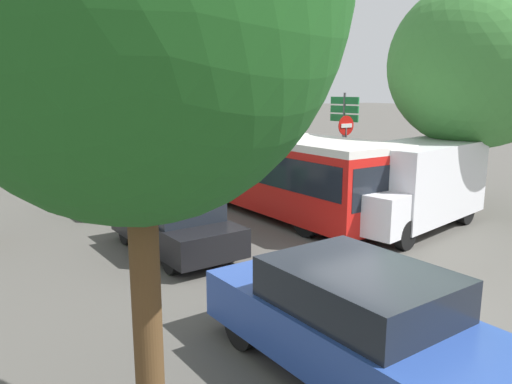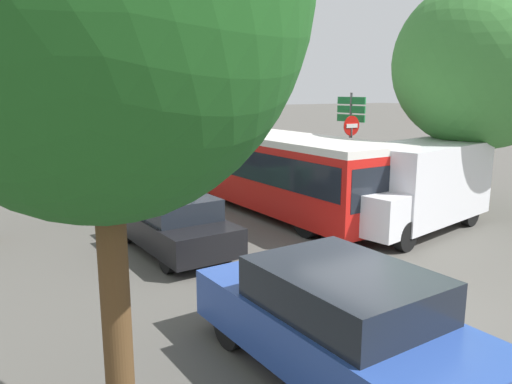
% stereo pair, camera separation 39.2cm
% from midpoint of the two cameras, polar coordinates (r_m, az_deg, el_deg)
% --- Properties ---
extents(ground_plane, '(200.00, 200.00, 0.00)m').
position_cam_midpoint_polar(ground_plane, '(9.15, 16.44, -12.84)').
color(ground_plane, '#4F4C47').
extents(articulated_bus, '(2.88, 16.01, 2.37)m').
position_cam_midpoint_polar(articulated_bus, '(18.36, -3.30, 4.25)').
color(articulated_bus, red).
rests_on(articulated_bus, ground).
extents(city_bus_rear, '(3.22, 11.68, 2.49)m').
position_cam_midpoint_polar(city_bus_rear, '(44.47, -25.67, 7.56)').
color(city_bus_rear, silver).
rests_on(city_bus_rear, ground).
extents(queued_car_blue, '(2.05, 4.45, 1.52)m').
position_cam_midpoint_polar(queued_car_blue, '(6.78, 11.10, -14.36)').
color(queued_car_blue, '#284799').
rests_on(queued_car_blue, ground).
extents(queued_car_black, '(1.81, 3.94, 1.34)m').
position_cam_midpoint_polar(queued_car_black, '(11.70, -8.45, -3.54)').
color(queued_car_black, black).
rests_on(queued_car_black, ground).
extents(queued_car_green, '(1.96, 4.27, 1.46)m').
position_cam_midpoint_polar(queued_car_green, '(16.85, -15.80, 1.00)').
color(queued_car_green, '#236638').
rests_on(queued_car_green, ground).
extents(queued_car_tan, '(1.84, 4.00, 1.36)m').
position_cam_midpoint_polar(queued_car_tan, '(22.04, -19.66, 3.06)').
color(queued_car_tan, tan).
rests_on(queued_car_tan, ground).
extents(queued_car_silver, '(1.88, 4.08, 1.39)m').
position_cam_midpoint_polar(queued_car_silver, '(27.75, -22.39, 4.52)').
color(queued_car_silver, '#B7BABF').
rests_on(queued_car_silver, ground).
extents(queued_car_graphite, '(2.00, 4.35, 1.49)m').
position_cam_midpoint_polar(queued_car_graphite, '(33.06, -23.31, 5.54)').
color(queued_car_graphite, '#47474C').
rests_on(queued_car_graphite, ground).
extents(white_van, '(5.28, 2.88, 2.31)m').
position_cam_midpoint_polar(white_van, '(14.03, 18.67, 0.84)').
color(white_van, silver).
rests_on(white_van, ground).
extents(traffic_light, '(0.38, 0.40, 3.40)m').
position_cam_midpoint_polar(traffic_light, '(13.70, -6.63, 6.45)').
color(traffic_light, '#56595E').
rests_on(traffic_light, ground).
extents(no_entry_sign, '(0.70, 0.08, 2.82)m').
position_cam_midpoint_polar(no_entry_sign, '(18.06, 11.41, 5.55)').
color(no_entry_sign, '#56595E').
rests_on(no_entry_sign, ground).
extents(direction_sign_post, '(0.22, 1.40, 3.60)m').
position_cam_midpoint_polar(direction_sign_post, '(20.12, 11.32, 8.13)').
color(direction_sign_post, '#56595E').
rests_on(direction_sign_post, ground).
extents(tree_right_near, '(5.15, 5.15, 6.90)m').
position_cam_midpoint_polar(tree_right_near, '(16.19, 25.27, 13.10)').
color(tree_right_near, '#51381E').
rests_on(tree_right_near, ground).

